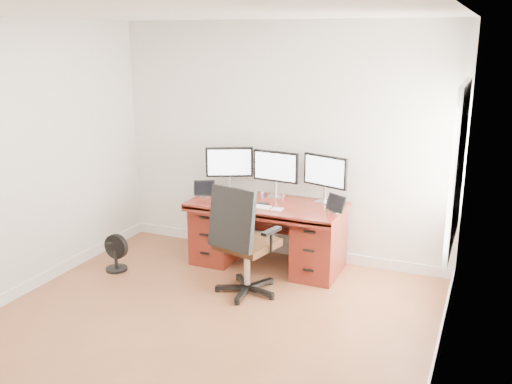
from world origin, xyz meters
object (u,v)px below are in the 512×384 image
at_px(desk, 267,232).
at_px(monitor_center, 276,168).
at_px(keyboard, 257,206).
at_px(floor_fan, 116,253).
at_px(office_chair, 244,259).

height_order(desk, monitor_center, monitor_center).
height_order(desk, keyboard, keyboard).
xyz_separation_m(floor_fan, monitor_center, (1.50, 1.03, 0.88)).
xyz_separation_m(desk, floor_fan, (-1.50, -0.79, -0.20)).
relative_size(desk, keyboard, 5.89).
height_order(office_chair, floor_fan, office_chair).
bearing_deg(desk, office_chair, -85.49).
distance_m(office_chair, monitor_center, 1.25).
bearing_deg(monitor_center, office_chair, -81.29).
height_order(floor_fan, keyboard, keyboard).
bearing_deg(office_chair, monitor_center, 106.36).
bearing_deg(keyboard, floor_fan, -157.81).
bearing_deg(keyboard, desk, 83.40).
bearing_deg(desk, keyboard, -97.50).
xyz_separation_m(floor_fan, keyboard, (1.47, 0.57, 0.56)).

